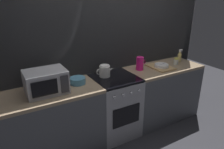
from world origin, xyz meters
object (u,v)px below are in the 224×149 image
(mixing_bowl, at_px, (78,81))
(pitcher, at_px, (140,63))
(stove_unit, at_px, (115,106))
(kettle, at_px, (105,71))
(microwave, at_px, (46,82))
(spice_jar, at_px, (176,61))
(dish_pile, at_px, (161,66))
(spray_bottle, at_px, (180,57))

(mixing_bowl, bearing_deg, pitcher, 0.80)
(stove_unit, height_order, kettle, kettle)
(microwave, distance_m, spice_jar, 2.08)
(dish_pile, bearing_deg, stove_unit, 178.81)
(stove_unit, height_order, spice_jar, spice_jar)
(pitcher, bearing_deg, stove_unit, -171.25)
(microwave, xyz_separation_m, spice_jar, (2.08, -0.00, -0.08))
(microwave, bearing_deg, spray_bottle, 2.11)
(microwave, relative_size, spray_bottle, 2.27)
(stove_unit, distance_m, dish_pile, 0.95)
(stove_unit, bearing_deg, pitcher, 8.75)
(kettle, distance_m, dish_pile, 0.94)
(microwave, height_order, mixing_bowl, microwave)
(kettle, relative_size, pitcher, 1.42)
(stove_unit, distance_m, kettle, 0.55)
(mixing_bowl, height_order, dish_pile, mixing_bowl)
(kettle, bearing_deg, pitcher, -2.60)
(microwave, height_order, spray_bottle, microwave)
(microwave, xyz_separation_m, spray_bottle, (2.24, 0.08, -0.06))
(stove_unit, bearing_deg, microwave, -179.67)
(stove_unit, distance_m, mixing_bowl, 0.72)
(spice_jar, bearing_deg, stove_unit, 179.64)
(microwave, distance_m, dish_pile, 1.75)
(stove_unit, height_order, spray_bottle, spray_bottle)
(stove_unit, bearing_deg, mixing_bowl, 173.39)
(pitcher, relative_size, dish_pile, 0.50)
(pitcher, bearing_deg, mixing_bowl, -179.20)
(kettle, bearing_deg, spray_bottle, -0.94)
(stove_unit, xyz_separation_m, pitcher, (0.48, 0.07, 0.55))
(kettle, relative_size, spray_bottle, 1.40)
(kettle, distance_m, pitcher, 0.59)
(microwave, relative_size, spice_jar, 4.38)
(kettle, distance_m, mixing_bowl, 0.42)
(microwave, bearing_deg, kettle, 7.35)
(spice_jar, height_order, spray_bottle, spray_bottle)
(stove_unit, xyz_separation_m, kettle, (-0.10, 0.10, 0.53))
(mixing_bowl, relative_size, spray_bottle, 0.99)
(microwave, distance_m, mixing_bowl, 0.42)
(microwave, bearing_deg, pitcher, 3.23)
(mixing_bowl, bearing_deg, stove_unit, -6.61)
(pitcher, relative_size, spice_jar, 1.90)
(kettle, distance_m, spray_bottle, 1.42)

